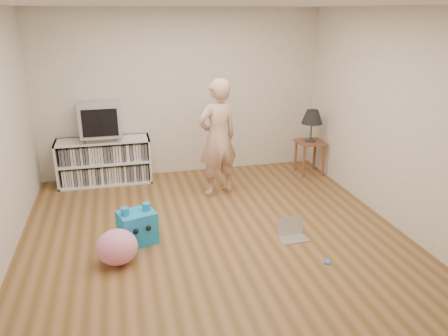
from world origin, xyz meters
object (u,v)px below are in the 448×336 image
side_table (310,149)px  laptop (292,232)px  table_lamp (312,118)px  media_unit (105,161)px  plush_pink (117,247)px  dvd_deck (102,137)px  person (218,138)px  crt_tv (100,119)px  plush_blue (137,227)px

side_table → laptop: (-1.10, -1.97, -0.36)m
laptop → table_lamp: bearing=58.6°
media_unit → plush_pink: size_ratio=3.19×
dvd_deck → person: size_ratio=0.27×
plush_pink → crt_tv: bearing=93.3°
crt_tv → plush_blue: 2.21m
dvd_deck → side_table: size_ratio=0.82×
dvd_deck → plush_pink: dvd_deck is taller
table_lamp → laptop: table_lamp is taller
crt_tv → plush_pink: size_ratio=1.37×
person → side_table: bearing=178.1°
crt_tv → dvd_deck: bearing=90.0°
dvd_deck → plush_blue: (0.38, -2.02, -0.54)m
dvd_deck → side_table: 3.29m
plush_blue → crt_tv: bearing=83.4°
dvd_deck → crt_tv: (0.00, -0.00, 0.29)m
media_unit → plush_blue: size_ratio=2.93×
side_table → laptop: side_table is taller
media_unit → table_lamp: table_lamp is taller
crt_tv → side_table: 3.33m
table_lamp → person: (-1.65, -0.47, -0.10)m
plush_blue → plush_pink: 0.46m
table_lamp → plush_pink: size_ratio=1.17×
person → plush_blue: size_ratio=3.53×
side_table → plush_pink: bearing=-146.6°
plush_pink → media_unit: bearing=93.3°
table_lamp → side_table: bearing=0.0°
plush_blue → dvd_deck: bearing=83.4°
laptop → plush_blue: size_ratio=0.70×
crt_tv → table_lamp: bearing=-6.4°
media_unit → crt_tv: size_ratio=2.33×
laptop → person: bearing=107.9°
media_unit → laptop: size_ratio=4.19×
dvd_deck → side_table: bearing=-6.5°
side_table → table_lamp: size_ratio=1.07×
table_lamp → plush_pink: 3.80m
plush_pink → table_lamp: bearing=33.4°
plush_blue → person: bearing=26.9°
plush_blue → laptop: bearing=-27.2°
plush_blue → plush_pink: bearing=-137.9°
media_unit → person: (1.60, -0.85, 0.49)m
media_unit → plush_pink: (0.14, -2.43, -0.16)m
media_unit → person: size_ratio=0.83×
person → plush_pink: bearing=29.5°
person → dvd_deck: bearing=-45.4°
crt_tv → person: (1.60, -0.83, -0.18)m
table_lamp → laptop: (-1.10, -1.97, -0.88)m
crt_tv → laptop: crt_tv is taller
dvd_deck → crt_tv: crt_tv is taller
crt_tv → plush_pink: 2.56m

